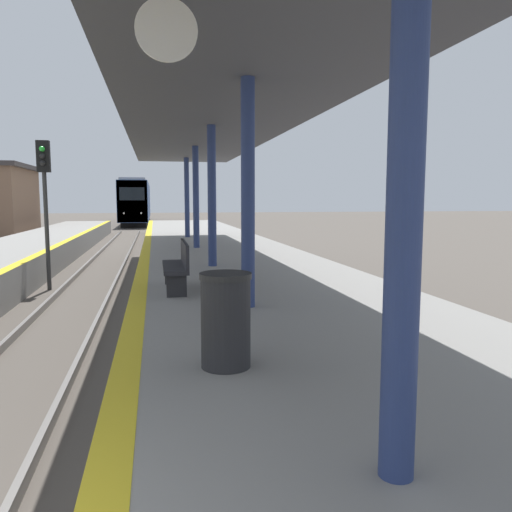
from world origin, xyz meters
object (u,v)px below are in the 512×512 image
at_px(train, 137,202).
at_px(trash_bin, 226,320).
at_px(bench, 178,264).
at_px(signal_mid, 45,186).

relative_size(train, trash_bin, 24.62).
bearing_deg(train, bench, -87.20).
height_order(train, bench, train).
distance_m(trash_bin, bench, 4.53).
distance_m(signal_mid, trash_bin, 11.30).
bearing_deg(train, trash_bin, -87.14).
bearing_deg(signal_mid, bench, -59.59).
bearing_deg(trash_bin, signal_mid, 109.83).
bearing_deg(bench, trash_bin, -86.57).
relative_size(train, bench, 13.88).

